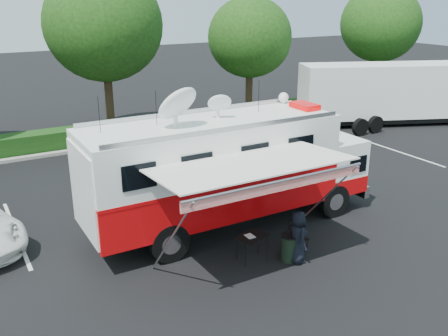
# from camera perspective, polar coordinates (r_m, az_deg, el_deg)

# --- Properties ---
(ground_plane) EXTENTS (120.00, 120.00, 0.00)m
(ground_plane) POSITION_cam_1_polar(r_m,az_deg,el_deg) (17.19, 0.84, -6.47)
(ground_plane) COLOR black
(ground_plane) RESTS_ON ground
(back_border) EXTENTS (60.00, 6.14, 8.87)m
(back_border) POSITION_cam_1_polar(r_m,az_deg,el_deg) (27.83, -11.07, 13.88)
(back_border) COLOR #9E998E
(back_border) RESTS_ON ground_plane
(stall_lines) EXTENTS (24.12, 5.50, 0.01)m
(stall_lines) POSITION_cam_1_polar(r_m,az_deg,el_deg) (19.40, -4.97, -3.41)
(stall_lines) COLOR silver
(stall_lines) RESTS_ON ground_plane
(command_truck) EXTENTS (9.92, 2.73, 4.77)m
(command_truck) POSITION_cam_1_polar(r_m,az_deg,el_deg) (16.36, 0.61, -0.09)
(command_truck) COLOR black
(command_truck) RESTS_ON ground_plane
(awning) EXTENTS (5.41, 2.79, 3.27)m
(awning) POSITION_cam_1_polar(r_m,az_deg,el_deg) (13.31, 3.51, -0.05)
(awning) COLOR silver
(awning) RESTS_ON ground_plane
(person) EXTENTS (0.64, 0.86, 1.60)m
(person) POSITION_cam_1_polar(r_m,az_deg,el_deg) (15.13, 8.28, -10.52)
(person) COLOR black
(person) RESTS_ON ground_plane
(folding_table) EXTENTS (1.08, 0.92, 0.78)m
(folding_table) POSITION_cam_1_polar(r_m,az_deg,el_deg) (14.72, 3.24, -7.97)
(folding_table) COLOR black
(folding_table) RESTS_ON ground_plane
(folding_chair) EXTENTS (0.48, 0.50, 0.94)m
(folding_chair) POSITION_cam_1_polar(r_m,az_deg,el_deg) (15.54, 8.35, -7.35)
(folding_chair) COLOR black
(folding_chair) RESTS_ON ground_plane
(trash_bin) EXTENTS (0.55, 0.55, 0.82)m
(trash_bin) POSITION_cam_1_polar(r_m,az_deg,el_deg) (14.98, 7.53, -8.99)
(trash_bin) COLOR black
(trash_bin) RESTS_ON ground_plane
(semi_trailer) EXTENTS (11.65, 6.72, 3.58)m
(semi_trailer) POSITION_cam_1_polar(r_m,az_deg,el_deg) (31.90, 19.17, 8.18)
(semi_trailer) COLOR white
(semi_trailer) RESTS_ON ground_plane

